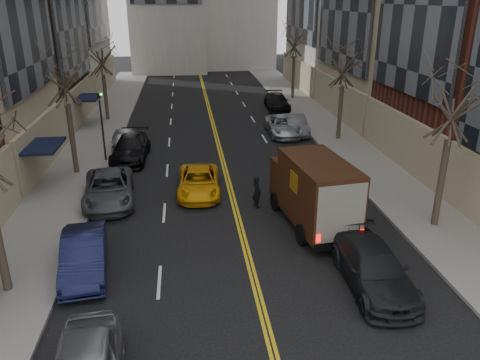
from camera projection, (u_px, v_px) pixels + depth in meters
The scene contains 19 objects.
sidewalk_left at pixel (94, 140), 34.17m from camera, with size 4.00×66.00×0.15m, color slate.
sidewalk_right at pixel (332, 132), 36.18m from camera, with size 4.00×66.00×0.15m, color slate.
tree_lf_mid at pixel (62, 60), 25.34m from camera, with size 3.20×3.20×8.91m.
tree_lf_far at pixel (100, 47), 37.57m from camera, with size 3.20×3.20×8.12m.
tree_rt_near at pixel (457, 85), 19.04m from camera, with size 3.20×3.20×8.71m.
tree_rt_mid at pixel (345, 54), 32.08m from camera, with size 3.20×3.20×8.32m.
tree_rt_far at pixel (295, 31), 45.73m from camera, with size 3.20×3.20×9.11m.
traffic_signal at pixel (102, 119), 28.72m from camera, with size 0.29×0.26×4.70m.
ups_truck at pixel (313, 192), 20.97m from camera, with size 3.01×6.21×3.28m.
observer_sedan at pixel (374, 268), 16.77m from camera, with size 2.15×5.11×1.47m.
taxi at pixel (199, 182), 24.83m from camera, with size 2.16×4.68×1.30m, color #E6A109.
pedestrian at pixel (257, 192), 23.14m from camera, with size 0.59×0.39×1.62m, color black.
parked_lf_b at pixel (84, 255), 17.60m from camera, with size 1.57×4.51×1.48m, color #111538.
parked_lf_c at pixel (109, 188), 23.75m from camera, with size 2.43×5.26×1.46m, color #484A50.
parked_lf_d at pixel (131, 148), 29.98m from camera, with size 2.14×5.26×1.53m, color black.
parked_lf_e at pixel (126, 142), 31.16m from camera, with size 1.87×4.66×1.59m, color #B2B5BA.
parked_rt_a at pixel (295, 125), 35.66m from camera, with size 1.50×4.30×1.42m, color #4D5055.
parked_rt_b at pixel (283, 126), 35.44m from camera, with size 2.33×5.04×1.40m, color #B5B7BD.
parked_rt_c at pixel (277, 102), 43.56m from camera, with size 1.99×4.89×1.42m, color black.
Camera 1 is at (-2.29, -6.93, 9.80)m, focal length 35.00 mm.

